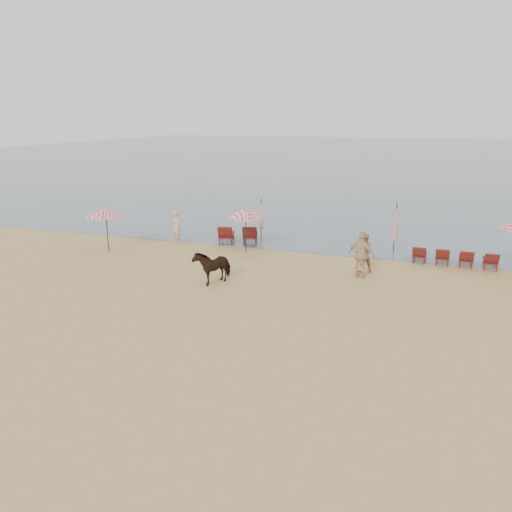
{
  "coord_description": "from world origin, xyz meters",
  "views": [
    {
      "loc": [
        6.03,
        -12.62,
        6.32
      ],
      "look_at": [
        0.0,
        5.0,
        1.1
      ],
      "focal_mm": 35.0,
      "sensor_mm": 36.0,
      "label": 1
    }
  ],
  "objects": [
    {
      "name": "ground",
      "position": [
        0.0,
        0.0,
        0.0
      ],
      "size": [
        120.0,
        120.0,
        0.0
      ],
      "primitive_type": "plane",
      "color": "tan",
      "rests_on": "ground"
    },
    {
      "name": "sea",
      "position": [
        0.0,
        80.0,
        0.0
      ],
      "size": [
        160.0,
        140.0,
        0.06
      ],
      "primitive_type": "cube",
      "color": "#51606B",
      "rests_on": "ground"
    },
    {
      "name": "lounger_cluster_left",
      "position": [
        -2.91,
        10.68,
        0.49
      ],
      "size": [
        2.43,
        2.37,
        0.7
      ],
      "rotation": [
        0.0,
        0.0,
        0.3
      ],
      "color": "#5C1D15",
      "rests_on": "ground"
    },
    {
      "name": "lounger_cluster_right",
      "position": [
        7.46,
        10.1,
        0.38
      ],
      "size": [
        3.55,
        1.65,
        0.55
      ],
      "rotation": [
        0.0,
        0.0,
        -0.05
      ],
      "color": "#5C1D15",
      "rests_on": "ground"
    },
    {
      "name": "umbrella_open_left_a",
      "position": [
        -8.32,
        7.2,
        1.93
      ],
      "size": [
        1.89,
        1.89,
        2.15
      ],
      "rotation": [
        0.0,
        0.0,
        -0.22
      ],
      "color": "black",
      "rests_on": "ground"
    },
    {
      "name": "umbrella_open_left_b",
      "position": [
        -2.01,
        9.38,
        1.92
      ],
      "size": [
        1.74,
        1.77,
        2.21
      ],
      "rotation": [
        0.0,
        0.0,
        0.05
      ],
      "color": "black",
      "rests_on": "ground"
    },
    {
      "name": "umbrella_closed_left",
      "position": [
        -2.14,
        12.11,
        1.34
      ],
      "size": [
        0.27,
        0.27,
        2.18
      ],
      "rotation": [
        0.0,
        0.0,
        0.3
      ],
      "color": "black",
      "rests_on": "ground"
    },
    {
      "name": "umbrella_closed_right",
      "position": [
        4.79,
        11.5,
        1.48
      ],
      "size": [
        0.29,
        0.29,
        2.41
      ],
      "rotation": [
        0.0,
        0.0,
        -0.03
      ],
      "color": "black",
      "rests_on": "ground"
    },
    {
      "name": "cow",
      "position": [
        -1.64,
        4.55,
        0.67
      ],
      "size": [
        1.29,
        1.74,
        1.34
      ],
      "primitive_type": "imported",
      "rotation": [
        0.0,
        0.0,
        -0.41
      ],
      "color": "black",
      "rests_on": "ground"
    },
    {
      "name": "beachgoer_left",
      "position": [
        -5.85,
        9.61,
        0.87
      ],
      "size": [
        0.76,
        0.67,
        1.74
      ],
      "primitive_type": "imported",
      "rotation": [
        0.0,
        0.0,
        2.65
      ],
      "color": "tan",
      "rests_on": "ground"
    },
    {
      "name": "beachgoer_right_a",
      "position": [
        3.78,
        7.83,
        0.82
      ],
      "size": [
        1.0,
        0.94,
        1.64
      ],
      "primitive_type": "imported",
      "rotation": [
        0.0,
        0.0,
        3.66
      ],
      "color": "tan",
      "rests_on": "ground"
    },
    {
      "name": "beachgoer_right_b",
      "position": [
        3.79,
        7.01,
        0.96
      ],
      "size": [
        1.2,
        0.75,
        1.91
      ],
      "primitive_type": "imported",
      "rotation": [
        0.0,
        0.0,
        2.87
      ],
      "color": "#D2AB83",
      "rests_on": "ground"
    }
  ]
}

